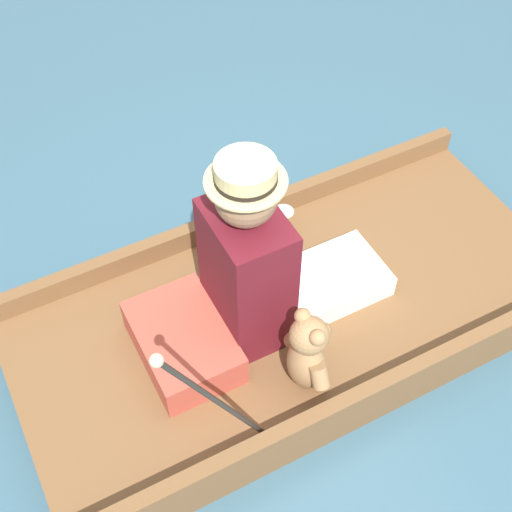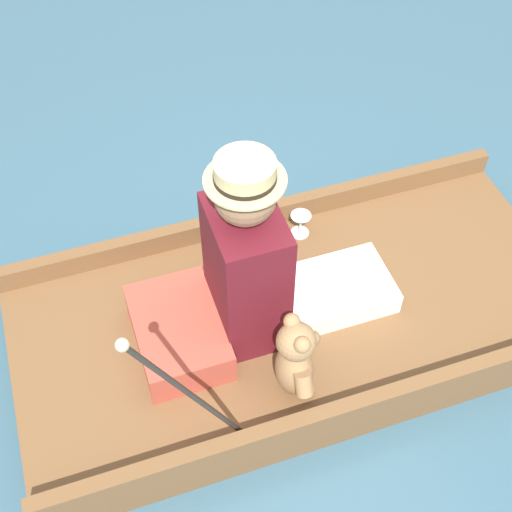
{
  "view_description": "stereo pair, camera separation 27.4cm",
  "coord_description": "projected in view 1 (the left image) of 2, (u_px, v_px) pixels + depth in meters",
  "views": [
    {
      "loc": [
        1.55,
        -1.01,
        2.67
      ],
      "look_at": [
        -0.01,
        -0.19,
        0.57
      ],
      "focal_mm": 50.0,
      "sensor_mm": 36.0,
      "label": 1
    },
    {
      "loc": [
        1.66,
        -0.75,
        2.67
      ],
      "look_at": [
        -0.01,
        -0.19,
        0.57
      ],
      "focal_mm": 50.0,
      "sensor_mm": 36.0,
      "label": 2
    }
  ],
  "objects": [
    {
      "name": "ground_plane",
      "position": [
        294.0,
        324.0,
        3.23
      ],
      "size": [
        16.0,
        16.0,
        0.0
      ],
      "primitive_type": "plane",
      "color": "#385B70"
    },
    {
      "name": "seat_cushion",
      "position": [
        183.0,
        341.0,
        2.9
      ],
      "size": [
        0.5,
        0.35,
        0.16
      ],
      "color": "#B24738",
      "rests_on": "punt_boat"
    },
    {
      "name": "punt_boat",
      "position": [
        294.0,
        313.0,
        3.17
      ],
      "size": [
        1.14,
        2.45,
        0.25
      ],
      "color": "brown",
      "rests_on": "ground_plane"
    },
    {
      "name": "walking_cane",
      "position": [
        208.0,
        395.0,
        2.31
      ],
      "size": [
        0.04,
        0.39,
        0.82
      ],
      "color": "#2D2823",
      "rests_on": "punt_boat"
    },
    {
      "name": "seated_person",
      "position": [
        264.0,
        264.0,
        2.81
      ],
      "size": [
        0.36,
        0.79,
        0.93
      ],
      "rotation": [
        0.0,
        0.0,
        -0.15
      ],
      "color": "white",
      "rests_on": "punt_boat"
    },
    {
      "name": "teddy_bear",
      "position": [
        308.0,
        354.0,
        2.73
      ],
      "size": [
        0.29,
        0.17,
        0.42
      ],
      "color": "#9E754C",
      "rests_on": "punt_boat"
    },
    {
      "name": "wine_glass",
      "position": [
        283.0,
        216.0,
        3.34
      ],
      "size": [
        0.1,
        0.1,
        0.12
      ],
      "color": "silver",
      "rests_on": "punt_boat"
    }
  ]
}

